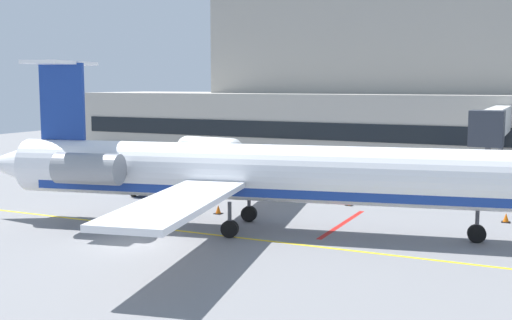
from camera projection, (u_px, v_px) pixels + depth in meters
The scene contains 11 objects.
ground at pixel (132, 244), 31.53m from camera, with size 120.00×120.00×0.11m.
terminal_building at pixel (358, 87), 75.07m from camera, with size 68.16×15.15×19.49m.
jet_bridge_west at pixel (495, 124), 52.73m from camera, with size 2.40×16.77×5.91m.
regional_jet at pixel (254, 173), 34.01m from camera, with size 34.34×25.24×9.13m.
baggage_tug at pixel (411, 167), 52.49m from camera, with size 3.55×2.59×2.40m.
pushback_tractor at pixel (144, 162), 56.94m from camera, with size 3.80×4.10×1.96m.
belt_loader at pixel (150, 182), 45.21m from camera, with size 2.78×4.26×1.97m.
fuel_tank at pixel (209, 148), 64.00m from camera, with size 7.68×2.71×2.53m.
safety_cone_alpha at pixel (506, 218), 36.20m from camera, with size 0.47×0.47×0.55m.
safety_cone_bravo at pixel (218, 210), 38.59m from camera, with size 0.47×0.47×0.55m.
safety_cone_charlie at pixel (349, 202), 41.24m from camera, with size 0.47×0.47×0.55m.
Camera 1 is at (18.72, -25.23, 7.85)m, focal length 44.65 mm.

